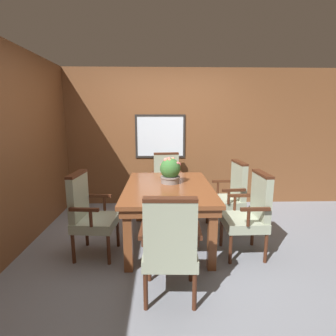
{
  "coord_description": "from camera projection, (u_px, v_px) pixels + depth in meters",
  "views": [
    {
      "loc": [
        -0.14,
        -2.96,
        1.62
      ],
      "look_at": [
        -0.04,
        0.42,
        0.95
      ],
      "focal_mm": 28.0,
      "sensor_mm": 36.0,
      "label": 1
    }
  ],
  "objects": [
    {
      "name": "chair_left_near",
      "position": [
        89.0,
        212.0,
        3.04
      ],
      "size": [
        0.5,
        0.55,
        0.99
      ],
      "rotation": [
        0.0,
        0.0,
        1.48
      ],
      "color": "#472314",
      "rests_on": "ground_plane"
    },
    {
      "name": "ground_plane",
      "position": [
        172.0,
        250.0,
        3.22
      ],
      "size": [
        14.0,
        14.0,
        0.0
      ],
      "primitive_type": "plane",
      "color": "gray"
    },
    {
      "name": "dining_table",
      "position": [
        168.0,
        193.0,
        3.36
      ],
      "size": [
        1.1,
        1.58,
        0.75
      ],
      "color": "brown",
      "rests_on": "ground_plane"
    },
    {
      "name": "potted_plant",
      "position": [
        170.0,
        171.0,
        3.44
      ],
      "size": [
        0.28,
        0.27,
        0.34
      ],
      "color": "gray",
      "rests_on": "dining_table"
    },
    {
      "name": "chair_right_near",
      "position": [
        250.0,
        212.0,
        3.05
      ],
      "size": [
        0.47,
        0.53,
        0.99
      ],
      "rotation": [
        0.0,
        0.0,
        -1.55
      ],
      "color": "#472314",
      "rests_on": "ground_plane"
    },
    {
      "name": "chair_head_near",
      "position": [
        170.0,
        245.0,
        2.25
      ],
      "size": [
        0.54,
        0.48,
        0.99
      ],
      "rotation": [
        0.0,
        0.0,
        3.1
      ],
      "color": "#472314",
      "rests_on": "ground_plane"
    },
    {
      "name": "wall_back",
      "position": [
        168.0,
        138.0,
        4.77
      ],
      "size": [
        7.2,
        0.08,
        2.45
      ],
      "color": "brown",
      "rests_on": "ground_plane"
    },
    {
      "name": "wall_left",
      "position": [
        7.0,
        152.0,
        2.93
      ],
      "size": [
        0.06,
        7.2,
        2.45
      ],
      "color": "brown",
      "rests_on": "ground_plane"
    },
    {
      "name": "chair_head_far",
      "position": [
        167.0,
        180.0,
        4.55
      ],
      "size": [
        0.55,
        0.5,
        0.99
      ],
      "rotation": [
        0.0,
        0.0,
        0.09
      ],
      "color": "#472314",
      "rests_on": "ground_plane"
    },
    {
      "name": "chair_right_far",
      "position": [
        230.0,
        193.0,
        3.76
      ],
      "size": [
        0.5,
        0.55,
        0.99
      ],
      "rotation": [
        0.0,
        0.0,
        -1.49
      ],
      "color": "#472314",
      "rests_on": "ground_plane"
    }
  ]
}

